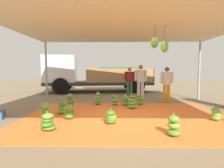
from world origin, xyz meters
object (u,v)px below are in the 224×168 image
at_px(banana_bunch_2, 62,109).
at_px(cargo_truck_main, 93,75).
at_px(banana_bunch_5, 111,117).
at_px(banana_bunch_12, 70,100).
at_px(banana_bunch_3, 69,112).
at_px(banana_bunch_9, 174,126).
at_px(banana_bunch_10, 125,101).
at_px(worker_1, 130,79).
at_px(banana_bunch_7, 132,102).
at_px(worker_0, 141,79).
at_px(banana_bunch_1, 216,114).
at_px(banana_bunch_8, 46,111).
at_px(banana_bunch_0, 115,100).
at_px(banana_bunch_4, 48,122).
at_px(banana_bunch_11, 98,99).
at_px(banana_bunch_6, 140,100).
at_px(worker_2, 167,82).

height_order(banana_bunch_2, cargo_truck_main, cargo_truck_main).
bearing_deg(banana_bunch_5, banana_bunch_12, 126.42).
xyz_separation_m(banana_bunch_2, banana_bunch_3, (0.42, -0.61, 0.02)).
relative_size(banana_bunch_9, banana_bunch_10, 1.09).
distance_m(banana_bunch_5, worker_1, 5.49).
relative_size(banana_bunch_7, worker_1, 0.34).
relative_size(banana_bunch_3, worker_0, 0.27).
bearing_deg(cargo_truck_main, banana_bunch_9, -71.19).
distance_m(banana_bunch_1, banana_bunch_2, 4.74).
bearing_deg(banana_bunch_8, banana_bunch_3, -2.14).
xyz_separation_m(banana_bunch_0, banana_bunch_10, (0.44, -0.06, 0.00)).
distance_m(banana_bunch_4, banana_bunch_11, 3.37).
height_order(banana_bunch_0, banana_bunch_10, banana_bunch_0).
bearing_deg(banana_bunch_10, banana_bunch_6, 16.99).
relative_size(banana_bunch_4, banana_bunch_6, 1.10).
distance_m(banana_bunch_7, banana_bunch_8, 3.12).
relative_size(cargo_truck_main, worker_1, 4.47).
bearing_deg(worker_1, banana_bunch_12, -131.29).
xyz_separation_m(banana_bunch_7, worker_2, (1.74, 1.51, 0.69)).
bearing_deg(banana_bunch_0, banana_bunch_12, -173.49).
relative_size(banana_bunch_4, worker_0, 0.27).
height_order(banana_bunch_5, banana_bunch_11, banana_bunch_11).
height_order(banana_bunch_1, banana_bunch_4, banana_bunch_4).
relative_size(banana_bunch_6, cargo_truck_main, 0.06).
bearing_deg(banana_bunch_8, banana_bunch_12, 82.35).
xyz_separation_m(banana_bunch_10, banana_bunch_12, (-2.25, -0.15, 0.03)).
bearing_deg(banana_bunch_3, banana_bunch_7, 37.27).
distance_m(banana_bunch_2, worker_0, 4.60).
height_order(banana_bunch_6, cargo_truck_main, cargo_truck_main).
bearing_deg(banana_bunch_12, banana_bunch_10, 3.84).
bearing_deg(worker_1, banana_bunch_7, -92.92).
bearing_deg(banana_bunch_8, banana_bunch_6, 35.35).
xyz_separation_m(cargo_truck_main, worker_1, (2.33, -1.95, -0.23)).
xyz_separation_m(banana_bunch_0, banana_bunch_8, (-2.07, -2.09, 0.04)).
bearing_deg(worker_2, banana_bunch_3, -140.98).
height_order(banana_bunch_3, worker_0, worker_0).
distance_m(banana_bunch_10, worker_0, 2.20).
xyz_separation_m(banana_bunch_6, banana_bunch_12, (-2.90, -0.35, 0.04)).
relative_size(banana_bunch_1, worker_0, 0.24).
relative_size(banana_bunch_11, worker_2, 0.35).
distance_m(banana_bunch_1, banana_bunch_9, 2.05).
bearing_deg(banana_bunch_2, worker_1, 58.99).
bearing_deg(worker_1, banana_bunch_3, -113.83).
bearing_deg(banana_bunch_5, banana_bunch_2, 148.45).
height_order(cargo_truck_main, worker_1, cargo_truck_main).
xyz_separation_m(banana_bunch_2, banana_bunch_8, (-0.31, -0.58, 0.05)).
distance_m(cargo_truck_main, worker_0, 4.09).
height_order(banana_bunch_10, banana_bunch_11, banana_bunch_11).
relative_size(banana_bunch_3, banana_bunch_9, 0.92).
bearing_deg(banana_bunch_5, banana_bunch_8, 167.32).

